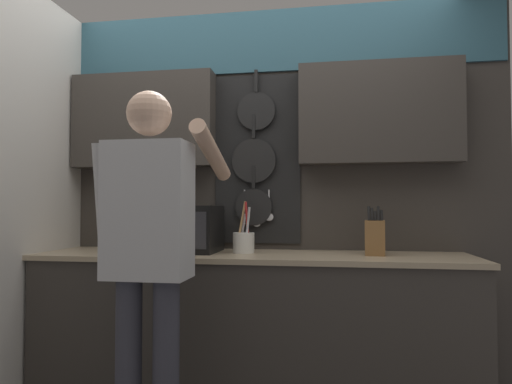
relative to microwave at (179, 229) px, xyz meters
The scene contains 7 objects.
base_cabinet_counter 0.75m from the microwave, ahead, with size 2.55×0.62×0.89m.
back_wall_unit 0.69m from the microwave, 28.73° to the left, with size 3.12×0.20×2.47m.
side_wall 0.96m from the microwave, 152.74° to the right, with size 0.04×1.60×2.47m.
microwave is the anchor object (origin of this frame).
knife_block 1.18m from the microwave, ahead, with size 0.12×0.16×0.28m.
utensil_crock 0.41m from the microwave, ahead, with size 0.13×0.13×0.31m.
person 0.71m from the microwave, 82.14° to the right, with size 0.54×0.65×1.70m.
Camera 1 is at (0.47, -2.67, 1.16)m, focal length 32.00 mm.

